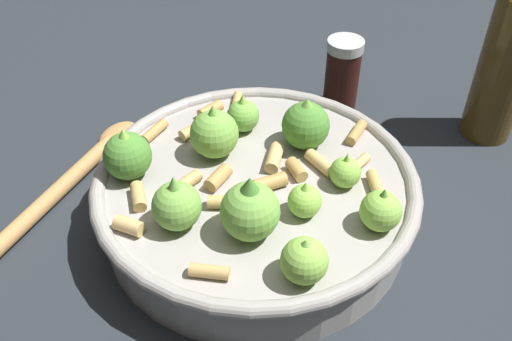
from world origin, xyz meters
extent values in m
plane|color=#23282D|center=(0.00, 0.00, 0.00)|extent=(2.40, 2.40, 0.00)
cylinder|color=#9E9993|center=(0.00, 0.00, 0.03)|extent=(0.28, 0.28, 0.05)
torus|color=#9E9993|center=(0.00, 0.00, 0.05)|extent=(0.29, 0.29, 0.01)
sphere|color=#4C8933|center=(-0.11, 0.02, 0.07)|extent=(0.04, 0.04, 0.04)
cone|color=#8CC64C|center=(-0.11, 0.02, 0.09)|extent=(0.02, 0.02, 0.02)
sphere|color=#75B247|center=(0.00, 0.08, 0.07)|extent=(0.03, 0.03, 0.03)
cone|color=#8CC64C|center=(0.00, 0.08, 0.08)|extent=(0.01, 0.01, 0.01)
sphere|color=#75B247|center=(-0.07, -0.04, 0.07)|extent=(0.04, 0.04, 0.04)
cone|color=#75B247|center=(-0.07, -0.04, 0.09)|extent=(0.02, 0.02, 0.02)
sphere|color=#8CC64C|center=(0.02, -0.11, 0.07)|extent=(0.04, 0.04, 0.04)
cone|color=#75B247|center=(0.02, -0.11, 0.09)|extent=(0.02, 0.02, 0.01)
sphere|color=#8CC64C|center=(0.03, -0.05, 0.06)|extent=(0.03, 0.03, 0.03)
cone|color=#8CC64C|center=(0.03, -0.05, 0.08)|extent=(0.01, 0.01, 0.01)
sphere|color=#8CC64C|center=(0.08, -0.02, 0.06)|extent=(0.03, 0.03, 0.03)
cone|color=#8CC64C|center=(0.08, -0.02, 0.08)|extent=(0.01, 0.01, 0.01)
sphere|color=#8CC64C|center=(0.09, -0.07, 0.07)|extent=(0.03, 0.03, 0.03)
cone|color=#609E38|center=(0.09, -0.07, 0.08)|extent=(0.01, 0.01, 0.01)
sphere|color=#75B247|center=(-0.03, 0.04, 0.07)|extent=(0.05, 0.05, 0.05)
cone|color=#75B247|center=(-0.03, 0.04, 0.10)|extent=(0.02, 0.02, 0.02)
sphere|color=#4C8933|center=(0.05, 0.04, 0.07)|extent=(0.05, 0.05, 0.05)
cone|color=#75B247|center=(0.05, 0.04, 0.10)|extent=(0.02, 0.02, 0.02)
sphere|color=#75B247|center=(-0.02, -0.06, 0.07)|extent=(0.05, 0.05, 0.05)
cone|color=#4C8933|center=(-0.02, -0.06, 0.10)|extent=(0.02, 0.02, 0.02)
cylinder|color=tan|center=(-0.03, 0.11, 0.06)|extent=(0.03, 0.02, 0.01)
cylinder|color=tan|center=(0.01, -0.01, 0.06)|extent=(0.03, 0.02, 0.01)
cylinder|color=tan|center=(-0.09, 0.08, 0.06)|extent=(0.03, 0.03, 0.01)
cylinder|color=tan|center=(-0.05, -0.10, 0.06)|extent=(0.03, 0.02, 0.01)
cylinder|color=tan|center=(0.04, 0.00, 0.06)|extent=(0.02, 0.03, 0.01)
cylinder|color=tan|center=(-0.05, 0.07, 0.06)|extent=(0.03, 0.02, 0.01)
cylinder|color=tan|center=(0.07, 0.07, 0.06)|extent=(0.03, 0.03, 0.01)
cylinder|color=tan|center=(0.10, -0.03, 0.06)|extent=(0.01, 0.03, 0.01)
cylinder|color=tan|center=(0.11, 0.05, 0.06)|extent=(0.03, 0.03, 0.01)
cylinder|color=tan|center=(-0.11, -0.05, 0.06)|extent=(0.03, 0.02, 0.01)
cylinder|color=tan|center=(-0.10, -0.01, 0.06)|extent=(0.01, 0.03, 0.01)
cylinder|color=tan|center=(-0.03, 0.00, 0.06)|extent=(0.03, 0.03, 0.01)
cylinder|color=tan|center=(0.02, 0.02, 0.06)|extent=(0.02, 0.04, 0.01)
cylinder|color=tan|center=(0.06, 0.01, 0.06)|extent=(0.02, 0.04, 0.01)
cylinder|color=tan|center=(-0.03, -0.03, 0.06)|extent=(0.02, 0.02, 0.01)
cylinder|color=tan|center=(-0.06, 0.00, 0.06)|extent=(0.03, 0.03, 0.01)
cylinder|color=tan|center=(0.00, 0.12, 0.06)|extent=(0.01, 0.02, 0.01)
cylinder|color=tan|center=(0.09, 0.00, 0.06)|extent=(0.03, 0.02, 0.01)
cylinder|color=#33140F|center=(0.13, 0.17, 0.04)|extent=(0.04, 0.04, 0.07)
cylinder|color=silver|center=(0.13, 0.17, 0.08)|extent=(0.04, 0.04, 0.01)
cylinder|color=#4C3814|center=(0.28, 0.09, 0.08)|extent=(0.05, 0.05, 0.16)
cylinder|color=#B2844C|center=(-0.20, 0.05, 0.01)|extent=(0.13, 0.19, 0.02)
ellipsoid|color=#B2844C|center=(-0.13, 0.15, 0.01)|extent=(0.06, 0.06, 0.01)
camera|label=1|loc=(-0.06, -0.37, 0.38)|focal=39.29mm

